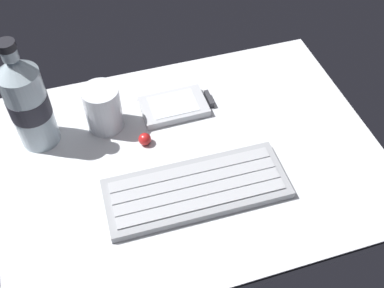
# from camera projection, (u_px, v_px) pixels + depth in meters

# --- Properties ---
(ground_plane) EXTENTS (0.64, 0.48, 0.03)m
(ground_plane) POSITION_uv_depth(u_px,v_px,m) (192.00, 160.00, 0.78)
(ground_plane) COLOR silver
(keyboard) EXTENTS (0.29, 0.12, 0.02)m
(keyboard) POSITION_uv_depth(u_px,v_px,m) (196.00, 189.00, 0.72)
(keyboard) COLOR #93969B
(keyboard) RESTS_ON ground_plane
(handheld_device) EXTENTS (0.13, 0.08, 0.02)m
(handheld_device) POSITION_uv_depth(u_px,v_px,m) (177.00, 106.00, 0.84)
(handheld_device) COLOR #B7BABF
(handheld_device) RESTS_ON ground_plane
(juice_cup) EXTENTS (0.06, 0.06, 0.09)m
(juice_cup) POSITION_uv_depth(u_px,v_px,m) (103.00, 110.00, 0.79)
(juice_cup) COLOR silver
(juice_cup) RESTS_ON ground_plane
(water_bottle) EXTENTS (0.07, 0.07, 0.21)m
(water_bottle) POSITION_uv_depth(u_px,v_px,m) (28.00, 102.00, 0.73)
(water_bottle) COLOR silver
(water_bottle) RESTS_ON ground_plane
(trackball_mouse) EXTENTS (0.02, 0.02, 0.02)m
(trackball_mouse) POSITION_uv_depth(u_px,v_px,m) (145.00, 139.00, 0.79)
(trackball_mouse) COLOR red
(trackball_mouse) RESTS_ON ground_plane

